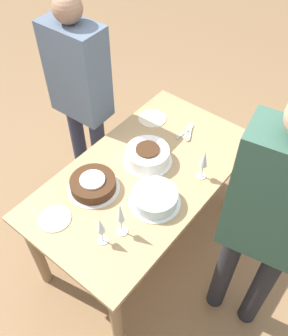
{
  "coord_description": "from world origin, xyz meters",
  "views": [
    {
      "loc": [
        1.16,
        0.93,
        2.48
      ],
      "look_at": [
        0.0,
        0.0,
        0.81
      ],
      "focal_mm": 40.0,
      "sensor_mm": 36.0,
      "label": 1
    }
  ],
  "objects_px": {
    "wine_glass_far": "(101,227)",
    "person_cutting": "(80,89)",
    "wine_glass_near": "(121,215)",
    "cake_center_white": "(148,155)",
    "cake_front_chocolate": "(93,184)",
    "wine_glass_extra": "(204,160)",
    "person_watching": "(270,216)",
    "cake_back_decorated": "(155,198)"
  },
  "relations": [
    {
      "from": "wine_glass_extra",
      "to": "cake_back_decorated",
      "type": "bearing_deg",
      "value": -17.02
    },
    {
      "from": "cake_back_decorated",
      "to": "wine_glass_near",
      "type": "relative_size",
      "value": 1.24
    },
    {
      "from": "cake_front_chocolate",
      "to": "person_watching",
      "type": "height_order",
      "value": "person_watching"
    },
    {
      "from": "wine_glass_near",
      "to": "person_watching",
      "type": "distance_m",
      "value": 0.71
    },
    {
      "from": "cake_back_decorated",
      "to": "person_watching",
      "type": "relative_size",
      "value": 0.17
    },
    {
      "from": "cake_front_chocolate",
      "to": "wine_glass_near",
      "type": "bearing_deg",
      "value": 69.55
    },
    {
      "from": "cake_back_decorated",
      "to": "cake_center_white",
      "type": "bearing_deg",
      "value": -134.7
    },
    {
      "from": "wine_glass_near",
      "to": "wine_glass_extra",
      "type": "relative_size",
      "value": 1.12
    },
    {
      "from": "person_cutting",
      "to": "cake_back_decorated",
      "type": "bearing_deg",
      "value": -22.09
    },
    {
      "from": "cake_back_decorated",
      "to": "person_cutting",
      "type": "height_order",
      "value": "person_cutting"
    },
    {
      "from": "wine_glass_far",
      "to": "person_watching",
      "type": "distance_m",
      "value": 0.81
    },
    {
      "from": "cake_front_chocolate",
      "to": "wine_glass_far",
      "type": "relative_size",
      "value": 1.58
    },
    {
      "from": "cake_center_white",
      "to": "wine_glass_near",
      "type": "distance_m",
      "value": 0.55
    },
    {
      "from": "wine_glass_near",
      "to": "wine_glass_far",
      "type": "relative_size",
      "value": 1.23
    },
    {
      "from": "cake_center_white",
      "to": "cake_back_decorated",
      "type": "relative_size",
      "value": 1.03
    },
    {
      "from": "wine_glass_far",
      "to": "person_cutting",
      "type": "bearing_deg",
      "value": -129.74
    },
    {
      "from": "wine_glass_extra",
      "to": "person_cutting",
      "type": "height_order",
      "value": "person_cutting"
    },
    {
      "from": "wine_glass_near",
      "to": "person_cutting",
      "type": "xyz_separation_m",
      "value": [
        -0.58,
        -0.86,
        0.04
      ]
    },
    {
      "from": "cake_back_decorated",
      "to": "wine_glass_far",
      "type": "height_order",
      "value": "wine_glass_far"
    },
    {
      "from": "wine_glass_far",
      "to": "person_watching",
      "type": "xyz_separation_m",
      "value": [
        -0.45,
        0.65,
        0.16
      ]
    },
    {
      "from": "wine_glass_extra",
      "to": "person_watching",
      "type": "relative_size",
      "value": 0.12
    },
    {
      "from": "cake_front_chocolate",
      "to": "person_watching",
      "type": "xyz_separation_m",
      "value": [
        -0.23,
        0.93,
        0.26
      ]
    },
    {
      "from": "person_cutting",
      "to": "wine_glass_extra",
      "type": "bearing_deg",
      "value": -1.54
    },
    {
      "from": "cake_front_chocolate",
      "to": "wine_glass_extra",
      "type": "bearing_deg",
      "value": 136.78
    },
    {
      "from": "person_watching",
      "to": "wine_glass_near",
      "type": "bearing_deg",
      "value": 19.52
    },
    {
      "from": "wine_glass_extra",
      "to": "person_watching",
      "type": "height_order",
      "value": "person_watching"
    },
    {
      "from": "person_cutting",
      "to": "wine_glass_near",
      "type": "bearing_deg",
      "value": -36.2
    },
    {
      "from": "wine_glass_far",
      "to": "person_watching",
      "type": "bearing_deg",
      "value": 125.01
    },
    {
      "from": "cake_center_white",
      "to": "wine_glass_far",
      "type": "relative_size",
      "value": 1.58
    },
    {
      "from": "cake_front_chocolate",
      "to": "cake_back_decorated",
      "type": "xyz_separation_m",
      "value": [
        -0.14,
        0.34,
        0.0
      ]
    },
    {
      "from": "cake_front_chocolate",
      "to": "person_watching",
      "type": "distance_m",
      "value": 0.99
    },
    {
      "from": "cake_back_decorated",
      "to": "person_cutting",
      "type": "xyz_separation_m",
      "value": [
        -0.32,
        -0.88,
        0.16
      ]
    },
    {
      "from": "wine_glass_far",
      "to": "person_watching",
      "type": "relative_size",
      "value": 0.11
    },
    {
      "from": "cake_center_white",
      "to": "cake_front_chocolate",
      "type": "relative_size",
      "value": 1.0
    },
    {
      "from": "cake_front_chocolate",
      "to": "cake_back_decorated",
      "type": "height_order",
      "value": "cake_front_chocolate"
    },
    {
      "from": "wine_glass_near",
      "to": "wine_glass_extra",
      "type": "xyz_separation_m",
      "value": [
        -0.59,
        0.12,
        -0.01
      ]
    },
    {
      "from": "cake_back_decorated",
      "to": "wine_glass_far",
      "type": "distance_m",
      "value": 0.38
    },
    {
      "from": "cake_center_white",
      "to": "person_watching",
      "type": "distance_m",
      "value": 0.87
    },
    {
      "from": "wine_glass_extra",
      "to": "person_watching",
      "type": "distance_m",
      "value": 0.57
    },
    {
      "from": "wine_glass_extra",
      "to": "person_cutting",
      "type": "distance_m",
      "value": 0.98
    },
    {
      "from": "wine_glass_near",
      "to": "person_watching",
      "type": "relative_size",
      "value": 0.14
    },
    {
      "from": "cake_front_chocolate",
      "to": "wine_glass_far",
      "type": "height_order",
      "value": "wine_glass_far"
    }
  ]
}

